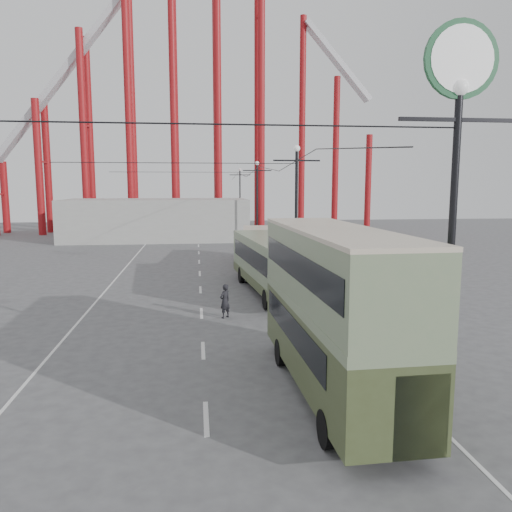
{
  "coord_description": "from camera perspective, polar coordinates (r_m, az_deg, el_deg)",
  "views": [
    {
      "loc": [
        -1.18,
        -15.56,
        6.6
      ],
      "look_at": [
        1.86,
        9.85,
        3.0
      ],
      "focal_mm": 35.0,
      "sensor_mm": 36.0,
      "label": 1
    }
  ],
  "objects": [
    {
      "name": "double_decker_bus",
      "position": [
        15.81,
        8.88,
        -5.33
      ],
      "size": [
        2.79,
        9.98,
        5.32
      ],
      "rotation": [
        0.0,
        0.0,
        0.03
      ],
      "color": "#394223",
      "rests_on": "ground"
    },
    {
      "name": "lamp_post_far",
      "position": [
        56.01,
        0.13,
        6.04
      ],
      "size": [
        3.2,
        0.44,
        9.32
      ],
      "color": "black",
      "rests_on": "ground"
    },
    {
      "name": "roller_coaster",
      "position": [
        74.28,
        -8.2,
        20.62
      ],
      "size": [
        52.95,
        5.0,
        55.48
      ],
      "color": "maroon",
      "rests_on": "ground"
    },
    {
      "name": "lamp_post_mid",
      "position": [
        34.29,
        4.61,
        4.77
      ],
      "size": [
        3.2,
        0.44,
        9.32
      ],
      "color": "black",
      "rests_on": "ground"
    },
    {
      "name": "road_markings",
      "position": [
        35.88,
        -6.2,
        -2.63
      ],
      "size": [
        12.52,
        120.0,
        0.01
      ],
      "color": "silver",
      "rests_on": "ground"
    },
    {
      "name": "lamp_post_near",
      "position": [
        14.33,
        22.0,
        12.49
      ],
      "size": [
        3.2,
        0.44,
        10.8
      ],
      "color": "black",
      "rests_on": "ground"
    },
    {
      "name": "pedestrian",
      "position": [
        25.21,
        -3.57,
        -5.16
      ],
      "size": [
        0.75,
        0.73,
        1.73
      ],
      "primitive_type": "imported",
      "rotation": [
        0.0,
        0.0,
        3.86
      ],
      "color": "black",
      "rests_on": "ground"
    },
    {
      "name": "fairground_shed",
      "position": [
        62.88,
        -11.24,
        4.11
      ],
      "size": [
        22.0,
        10.0,
        5.0
      ],
      "primitive_type": "cube",
      "color": "#979692",
      "rests_on": "ground"
    },
    {
      "name": "single_decker_green",
      "position": [
        30.79,
        1.79,
        -0.73
      ],
      "size": [
        3.83,
        12.25,
        3.41
      ],
      "rotation": [
        0.0,
        0.0,
        0.09
      ],
      "color": "#6A7D5B",
      "rests_on": "ground"
    },
    {
      "name": "single_decker_cream",
      "position": [
        41.74,
        0.21,
        1.23
      ],
      "size": [
        3.33,
        9.77,
        2.98
      ],
      "rotation": [
        0.0,
        0.0,
        -0.1
      ],
      "color": "#C3B49D",
      "rests_on": "ground"
    },
    {
      "name": "ground",
      "position": [
        16.94,
        -2.36,
        -14.92
      ],
      "size": [
        160.0,
        160.0,
        0.0
      ],
      "primitive_type": "plane",
      "color": "#4B4C4E",
      "rests_on": "ground"
    },
    {
      "name": "lamp_post_distant",
      "position": [
        77.88,
        -1.84,
        6.59
      ],
      "size": [
        3.2,
        0.44,
        9.32
      ],
      "color": "black",
      "rests_on": "ground"
    }
  ]
}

